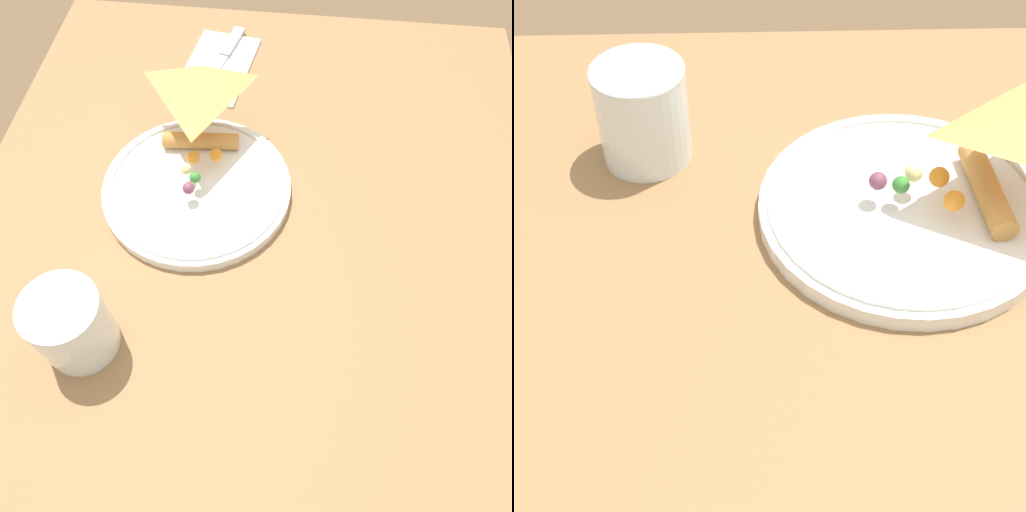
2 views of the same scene
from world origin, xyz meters
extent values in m
plane|color=brown|center=(0.00, 0.00, 0.00)|extent=(6.00, 6.00, 0.00)
cube|color=olive|center=(0.00, 0.00, 0.69)|extent=(1.08, 0.81, 0.03)
cube|color=#4C3823|center=(-0.49, -0.36, 0.34)|extent=(0.06, 0.06, 0.68)
cube|color=#4C3823|center=(-0.49, 0.36, 0.34)|extent=(0.06, 0.06, 0.68)
cylinder|color=white|center=(-0.10, -0.09, 0.72)|extent=(0.27, 0.27, 0.02)
torus|color=white|center=(-0.10, -0.09, 0.73)|extent=(0.25, 0.25, 0.01)
pyramid|color=tan|center=(-0.11, -0.09, 0.73)|extent=(0.14, 0.13, 0.02)
cylinder|color=#C68942|center=(-0.17, -0.09, 0.74)|extent=(0.03, 0.11, 0.02)
sphere|color=#388433|center=(-0.09, -0.09, 0.75)|extent=(0.02, 0.02, 0.02)
sphere|color=#7A4256|center=(-0.07, -0.09, 0.75)|extent=(0.02, 0.02, 0.02)
sphere|color=orange|center=(-0.14, -0.06, 0.75)|extent=(0.02, 0.02, 0.02)
sphere|color=orange|center=(-0.13, -0.10, 0.75)|extent=(0.02, 0.02, 0.02)
sphere|color=#EFDB93|center=(-0.11, -0.10, 0.75)|extent=(0.02, 0.02, 0.02)
cylinder|color=white|center=(0.14, -0.18, 0.76)|extent=(0.09, 0.09, 0.10)
cylinder|color=white|center=(0.14, -0.18, 0.74)|extent=(0.08, 0.08, 0.07)
torus|color=white|center=(0.14, -0.18, 0.80)|extent=(0.09, 0.09, 0.00)
cube|color=silver|center=(-0.37, -0.10, 0.71)|extent=(0.19, 0.13, 0.00)
cube|color=#B2B2B7|center=(-0.43, -0.09, 0.72)|extent=(0.08, 0.04, 0.01)
cube|color=silver|center=(-0.33, -0.11, 0.71)|extent=(0.13, 0.05, 0.00)
ellipsoid|color=silver|center=(-0.28, -0.13, 0.71)|extent=(0.02, 0.02, 0.00)
camera|label=1|loc=(0.34, 0.05, 1.27)|focal=35.00mm
camera|label=2|loc=(0.04, 0.42, 1.21)|focal=55.00mm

